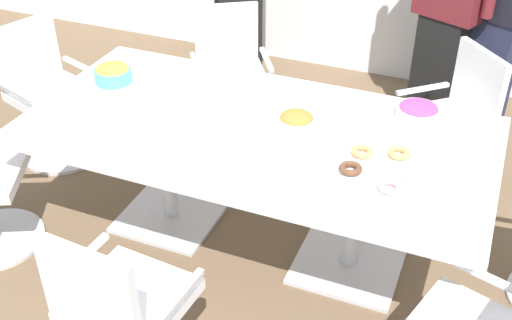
% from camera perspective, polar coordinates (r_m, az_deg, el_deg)
% --- Properties ---
extents(ground_plane, '(10.00, 10.00, 0.01)m').
position_cam_1_polar(ground_plane, '(3.71, 0.00, -7.12)').
color(ground_plane, brown).
extents(conference_table, '(2.40, 1.20, 0.75)m').
position_cam_1_polar(conference_table, '(3.33, 0.00, 1.07)').
color(conference_table, silver).
rests_on(conference_table, ground).
extents(office_chair_1, '(0.58, 0.58, 0.91)m').
position_cam_1_polar(office_chair_1, '(2.79, -11.78, -13.66)').
color(office_chair_1, silver).
rests_on(office_chair_1, ground).
extents(office_chair_4, '(0.76, 0.76, 0.91)m').
position_cam_1_polar(office_chair_4, '(4.07, 16.76, 2.54)').
color(office_chair_4, silver).
rests_on(office_chair_4, ground).
extents(office_chair_5, '(0.75, 0.75, 0.91)m').
position_cam_1_polar(office_chair_5, '(4.47, -2.30, 7.00)').
color(office_chair_5, silver).
rests_on(office_chair_5, ground).
extents(office_chair_6, '(0.69, 0.69, 0.91)m').
position_cam_1_polar(office_chair_6, '(4.45, -18.02, 5.17)').
color(office_chair_6, silver).
rests_on(office_chair_6, ground).
extents(person_standing_1, '(0.59, 0.37, 1.78)m').
position_cam_1_polar(person_standing_1, '(4.52, 16.94, 13.18)').
color(person_standing_1, black).
rests_on(person_standing_1, ground).
extents(person_standing_2, '(0.60, 0.37, 1.82)m').
position_cam_1_polar(person_standing_2, '(4.54, 21.06, 12.78)').
color(person_standing_2, '#232842').
rests_on(person_standing_2, ground).
extents(snack_bowl_pretzels, '(0.19, 0.19, 0.10)m').
position_cam_1_polar(snack_bowl_pretzels, '(3.23, 3.63, 3.48)').
color(snack_bowl_pretzels, white).
rests_on(snack_bowl_pretzels, conference_table).
extents(snack_bowl_chips_yellow, '(0.21, 0.21, 0.11)m').
position_cam_1_polar(snack_bowl_chips_yellow, '(3.78, -12.68, 7.62)').
color(snack_bowl_chips_yellow, '#4C9EC6').
rests_on(snack_bowl_chips_yellow, conference_table).
extents(snack_bowl_candy_mix, '(0.23, 0.23, 0.09)m').
position_cam_1_polar(snack_bowl_candy_mix, '(3.43, 14.30, 4.29)').
color(snack_bowl_candy_mix, beige).
rests_on(snack_bowl_candy_mix, conference_table).
extents(donut_platter, '(0.40, 0.40, 0.04)m').
position_cam_1_polar(donut_platter, '(2.98, 11.28, -0.77)').
color(donut_platter, white).
rests_on(donut_platter, conference_table).
extents(plate_stack, '(0.19, 0.19, 0.05)m').
position_cam_1_polar(plate_stack, '(2.86, 2.33, -1.43)').
color(plate_stack, white).
rests_on(plate_stack, conference_table).
extents(napkin_pile, '(0.17, 0.17, 0.07)m').
position_cam_1_polar(napkin_pile, '(3.39, -7.13, 4.67)').
color(napkin_pile, white).
rests_on(napkin_pile, conference_table).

